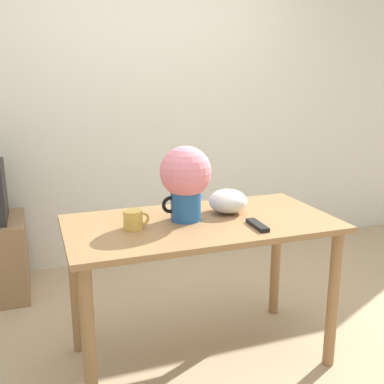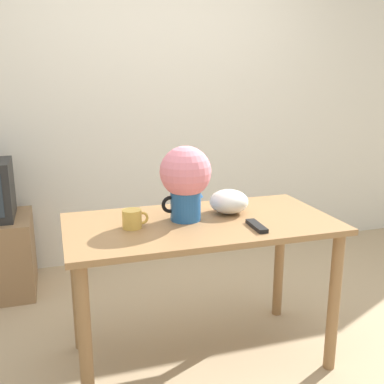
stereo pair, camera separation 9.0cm
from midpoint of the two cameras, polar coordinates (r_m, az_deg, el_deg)
name	(u,v)px [view 2 (the right image)]	position (r m, az deg, el deg)	size (l,w,h in m)	color
ground_plane	(222,369)	(2.56, 4.92, -21.50)	(12.00, 12.00, 0.00)	tan
wall_back	(150,103)	(3.68, -4.70, 11.22)	(8.00, 0.05, 2.60)	silver
table	(201,244)	(2.33, 2.24, -6.56)	(1.37, 0.71, 0.79)	olive
flower_vase	(186,179)	(2.25, 0.32, 1.69)	(0.26, 0.26, 0.38)	#235B9E
coffee_mug	(133,219)	(2.19, -6.38, -3.42)	(0.13, 0.09, 0.09)	gold
white_bowl	(229,202)	(2.42, 5.77, -1.22)	(0.21, 0.21, 0.13)	silver
remote_control	(257,226)	(2.21, 9.37, -4.28)	(0.05, 0.18, 0.02)	black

